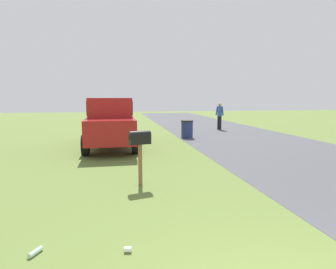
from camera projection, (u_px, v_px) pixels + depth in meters
name	position (u px, v px, depth m)	size (l,w,h in m)	color
road_asphalt	(320.00, 163.00, 9.04)	(60.00, 6.54, 0.01)	#47474C
mailbox	(140.00, 142.00, 6.67)	(0.32, 0.54, 1.33)	brown
pickup_truck	(111.00, 121.00, 11.91)	(5.63, 2.13, 2.09)	maroon
trash_bin	(187.00, 129.00, 14.67)	(0.63, 0.63, 0.93)	navy
pedestrian	(220.00, 114.00, 18.41)	(0.36, 0.48, 1.77)	black
litter_bottle_by_mailbox	(35.00, 252.00, 3.79)	(0.07, 0.07, 0.22)	#B2D8BF
litter_cup_midfield_a	(128.00, 249.00, 3.85)	(0.08, 0.08, 0.10)	white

